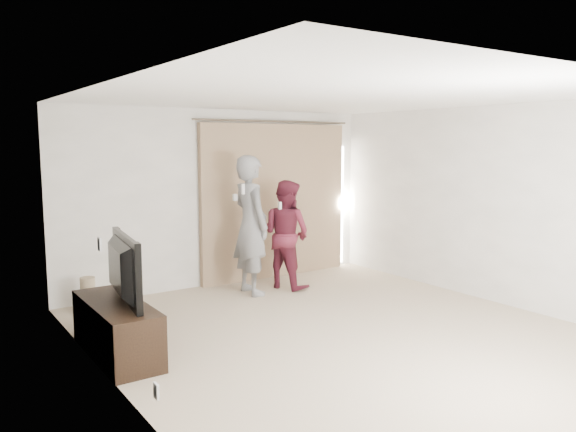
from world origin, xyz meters
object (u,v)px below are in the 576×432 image
at_px(tv_console, 117,329).
at_px(tv, 114,269).
at_px(person_man, 251,225).
at_px(person_woman, 286,234).

height_order(tv_console, tv, tv).
distance_m(tv_console, person_man, 2.73).
bearing_deg(tv, person_man, -53.31).
relative_size(tv_console, tv, 1.22).
bearing_deg(person_woman, tv_console, -156.39).
relative_size(tv, person_man, 0.60).
height_order(person_man, person_woman, person_man).
bearing_deg(person_man, tv, -151.16).
distance_m(tv, person_woman, 3.18).
bearing_deg(person_man, person_woman, -0.00).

